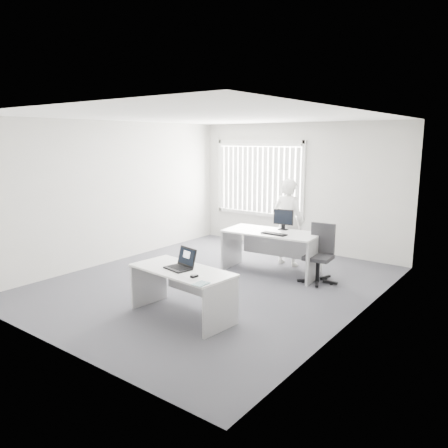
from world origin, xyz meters
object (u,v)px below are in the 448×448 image
Objects in this scene: office_chair at (319,264)px; laptop at (178,259)px; monitor at (283,220)px; person at (288,222)px; desk_near at (182,282)px; desk_far at (271,243)px.

laptop is at bearing -115.07° from office_chair.
office_chair is 2.79m from laptop.
monitor reaches higher than office_chair.
laptop is (0.04, -3.19, -0.03)m from person.
desk_near is 2.70m from office_chair.
desk_near is 0.91× the size of person.
desk_far is at bearing 92.91° from person.
desk_near is 4.30× the size of laptop.
desk_near is at bearing -94.05° from desk_far.
office_chair is at bearing 148.47° from person.
office_chair is at bearing -1.16° from desk_far.
laptop is (-0.91, -2.59, 0.51)m from office_chair.
person is 3.19m from laptop.
desk_far is 1.05× the size of person.
person reaches higher than desk_far.
monitor is at bearing 99.95° from laptop.
person is (-0.08, 3.16, 0.36)m from desk_near.
monitor reaches higher than desk_near.
laptop is (0.02, -2.52, 0.26)m from desk_far.
desk_far is (-0.06, 2.48, 0.07)m from desk_near.
desk_near is at bearing -114.49° from office_chair.
office_chair is (0.93, 0.07, -0.25)m from desk_far.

